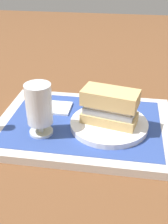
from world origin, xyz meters
The scene contains 7 objects.
ground_plane centered at (0.00, 0.00, 0.00)m, with size 3.00×3.00×0.00m, color brown.
tray centered at (0.00, 0.00, 0.01)m, with size 0.44×0.32×0.02m, color silver.
placemat centered at (0.00, 0.00, 0.02)m, with size 0.38×0.27×0.00m, color #2D4793.
plate centered at (-0.06, 0.01, 0.03)m, with size 0.19×0.19×0.01m, color white.
sandwich centered at (-0.06, 0.01, 0.08)m, with size 0.14×0.09×0.08m.
beer_glass centered at (0.09, 0.06, 0.09)m, with size 0.06×0.06×0.12m.
napkin_folded centered at (0.09, -0.06, 0.02)m, with size 0.09×0.07×0.01m, color white.
Camera 1 is at (-0.10, 0.60, 0.40)m, focal length 45.49 mm.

